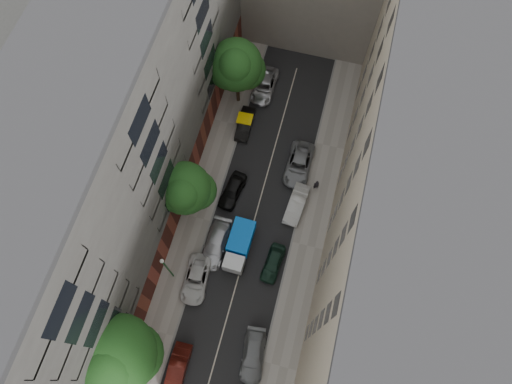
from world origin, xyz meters
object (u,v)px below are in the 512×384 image
(car_right_3, at_px, (297,204))
(tree_mid, at_px, (186,190))
(car_left_5, at_px, (245,124))
(car_right_2, at_px, (273,263))
(car_right_1, at_px, (253,355))
(car_left_3, at_px, (216,244))
(tree_far, at_px, (237,67))
(lamp_post, at_px, (166,267))
(car_left_1, at_px, (178,368))
(car_right_4, at_px, (299,165))
(tarp_truck, at_px, (239,245))
(tree_near, at_px, (117,358))
(car_left_4, at_px, (232,190))
(car_left_6, at_px, (265,86))
(car_left_2, at_px, (196,279))
(pedestrian, at_px, (316,185))

(car_right_3, height_order, tree_mid, tree_mid)
(car_left_5, distance_m, car_right_2, 15.03)
(car_right_1, bearing_deg, car_left_3, 117.81)
(tree_far, distance_m, lamp_post, 19.99)
(car_left_1, relative_size, tree_mid, 0.54)
(car_right_1, height_order, car_right_4, car_right_4)
(car_right_1, height_order, car_right_2, car_right_1)
(tarp_truck, bearing_deg, car_right_4, 71.58)
(car_left_5, height_order, car_right_1, car_right_1)
(car_right_2, height_order, car_right_3, car_right_3)
(tree_near, bearing_deg, car_left_4, 78.45)
(car_right_4, xyz_separation_m, tree_far, (-7.96, 6.09, 5.17))
(car_left_3, distance_m, lamp_post, 5.69)
(tree_mid, bearing_deg, lamp_post, -88.02)
(lamp_post, bearing_deg, car_right_1, -28.49)
(tree_far, bearing_deg, car_left_6, 44.43)
(car_left_5, distance_m, car_left_6, 5.20)
(car_right_1, relative_size, car_right_2, 1.21)
(tree_far, bearing_deg, tree_near, -92.51)
(car_right_4, bearing_deg, tarp_truck, -109.00)
(car_left_3, bearing_deg, car_left_4, 91.67)
(car_right_1, relative_size, lamp_post, 0.81)
(car_left_2, bearing_deg, lamp_post, -179.43)
(car_left_4, xyz_separation_m, lamp_post, (-3.00, -9.37, 3.04))
(tree_far, bearing_deg, car_left_5, -62.69)
(car_left_4, distance_m, car_right_1, 15.38)
(car_left_4, bearing_deg, tree_near, -93.10)
(car_left_1, xyz_separation_m, tree_mid, (-3.23, 14.02, 4.53))
(car_left_1, xyz_separation_m, tree_near, (-3.50, -0.35, 6.02))
(car_right_4, relative_size, tree_far, 0.60)
(car_left_6, bearing_deg, tree_far, -135.01)
(tree_far, bearing_deg, car_right_1, -71.65)
(car_right_3, bearing_deg, car_left_1, -105.24)
(car_left_4, bearing_deg, lamp_post, -99.30)
(car_left_1, relative_size, car_left_4, 1.01)
(car_left_4, height_order, car_right_4, car_right_4)
(tree_mid, bearing_deg, car_left_2, -69.28)
(lamp_post, bearing_deg, car_left_4, 72.25)
(tarp_truck, relative_size, tree_near, 0.49)
(tree_near, bearing_deg, pedestrian, 60.15)
(tree_far, relative_size, pedestrian, 5.48)
(car_left_2, distance_m, lamp_post, 3.80)
(tree_mid, distance_m, pedestrian, 13.00)
(car_left_4, bearing_deg, car_right_3, 10.24)
(car_left_2, relative_size, car_right_2, 1.23)
(car_left_3, xyz_separation_m, car_right_2, (5.60, -0.40, -0.07))
(car_left_2, relative_size, tree_near, 0.48)
(car_left_3, height_order, car_left_4, car_left_3)
(car_left_1, distance_m, tree_far, 27.88)
(car_left_5, height_order, pedestrian, pedestrian)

